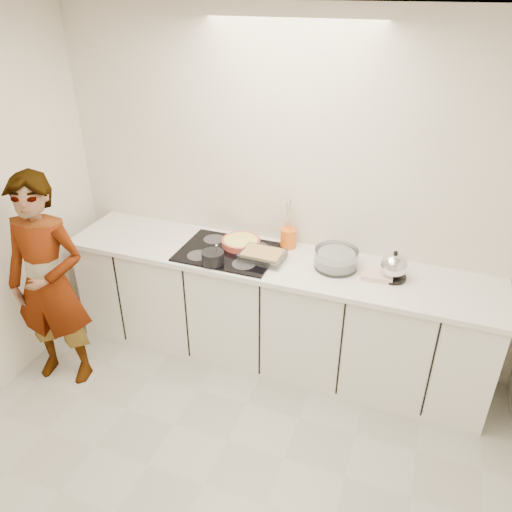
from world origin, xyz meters
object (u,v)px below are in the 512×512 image
(saucepan, at_px, (213,257))
(cook, at_px, (49,284))
(hob, at_px, (228,252))
(kettle, at_px, (394,267))
(mixing_bowl, at_px, (336,259))
(utensil_crock, at_px, (288,238))
(baking_dish, at_px, (263,255))
(tart_dish, at_px, (241,242))

(saucepan, height_order, cook, cook)
(hob, relative_size, kettle, 3.34)
(hob, xyz_separation_m, mixing_bowl, (0.80, 0.07, 0.06))
(utensil_crock, height_order, cook, cook)
(baking_dish, bearing_deg, hob, 175.35)
(hob, height_order, kettle, kettle)
(tart_dish, xyz_separation_m, mixing_bowl, (0.75, -0.06, 0.03))
(saucepan, distance_m, kettle, 1.26)
(hob, relative_size, mixing_bowl, 2.17)
(saucepan, xyz_separation_m, utensil_crock, (0.43, 0.45, 0.02))
(kettle, xyz_separation_m, cook, (-2.28, -0.77, -0.18))
(hob, bearing_deg, utensil_crock, 31.98)
(tart_dish, distance_m, mixing_bowl, 0.75)
(utensil_crock, bearing_deg, saucepan, -133.62)
(saucepan, bearing_deg, mixing_bowl, 17.74)
(tart_dish, relative_size, saucepan, 1.56)
(baking_dish, distance_m, kettle, 0.92)
(hob, xyz_separation_m, cook, (-1.08, -0.72, -0.10))
(mixing_bowl, bearing_deg, hob, -175.34)
(mixing_bowl, relative_size, cook, 0.20)
(saucepan, bearing_deg, hob, 80.80)
(baking_dish, distance_m, utensil_crock, 0.29)
(saucepan, bearing_deg, tart_dish, 75.05)
(baking_dish, bearing_deg, utensil_crock, 67.41)
(baking_dish, bearing_deg, cook, -153.07)
(tart_dish, xyz_separation_m, baking_dish, (0.23, -0.15, 0.01))
(mixing_bowl, bearing_deg, tart_dish, 175.66)
(kettle, relative_size, utensil_crock, 1.41)
(utensil_crock, bearing_deg, kettle, -13.36)
(saucepan, bearing_deg, cook, -153.90)
(saucepan, distance_m, cook, 1.18)
(baking_dish, height_order, utensil_crock, utensil_crock)
(mixing_bowl, height_order, cook, cook)
(saucepan, bearing_deg, utensil_crock, 46.38)
(baking_dish, xyz_separation_m, utensil_crock, (0.11, 0.27, 0.03))
(baking_dish, relative_size, cook, 0.19)
(utensil_crock, relative_size, cook, 0.09)
(saucepan, xyz_separation_m, cook, (-1.05, -0.51, -0.15))
(hob, relative_size, saucepan, 3.52)
(baking_dish, height_order, mixing_bowl, mixing_bowl)
(tart_dish, bearing_deg, saucepan, -104.95)
(utensil_crock, bearing_deg, baking_dish, -112.59)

